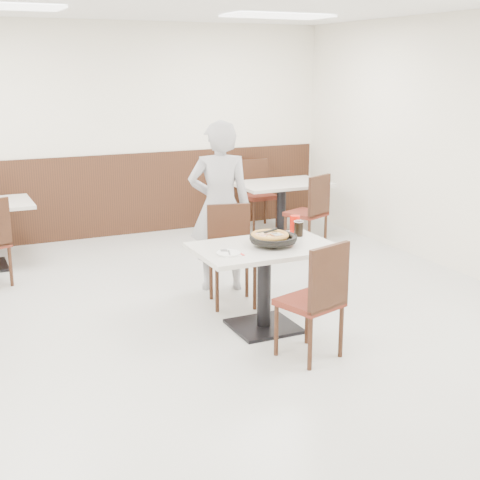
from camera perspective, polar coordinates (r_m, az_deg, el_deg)
name	(u,v)px	position (r m, az deg, el deg)	size (l,w,h in m)	color
floor	(220,320)	(6.10, -1.70, -6.88)	(7.00, 7.00, 0.00)	#A8A8A4
wall_back	(115,131)	(9.04, -10.63, 9.10)	(6.00, 0.04, 2.80)	silver
wainscot_back	(118,195)	(9.14, -10.35, 3.78)	(5.90, 0.03, 1.10)	black
fluo_panel_d	(278,16)	(7.96, 3.25, 18.54)	(1.20, 0.60, 0.02)	white
main_table	(264,288)	(5.81, 2.06, -4.08)	(1.20, 0.80, 0.75)	silver
chair_near	(309,300)	(5.25, 5.94, -5.08)	(0.42, 0.42, 0.95)	black
chair_far	(232,257)	(6.36, -0.66, -1.45)	(0.42, 0.42, 0.95)	black
trivet	(270,243)	(5.73, 2.54, -0.25)	(0.11, 0.11, 0.04)	black
pizza_pan	(273,241)	(5.70, 2.85, -0.08)	(0.39, 0.39, 0.01)	black
pizza	(270,237)	(5.75, 2.55, 0.25)	(0.30, 0.30, 0.02)	gold
pizza_server	(277,234)	(5.71, 3.17, 0.48)	(0.08, 0.10, 0.00)	silver
napkin	(231,254)	(5.44, -0.77, -1.21)	(0.16, 0.16, 0.00)	silver
side_plate	(229,253)	(5.44, -0.98, -1.13)	(0.20, 0.20, 0.01)	white
fork	(229,253)	(5.42, -0.92, -1.10)	(0.01, 0.14, 0.00)	silver
cola_glass	(299,229)	(6.03, 5.02, 0.95)	(0.08, 0.08, 0.13)	black
red_cup	(295,224)	(6.15, 4.70, 1.36)	(0.09, 0.09, 0.16)	red
diner_person	(220,206)	(6.74, -1.74, 2.88)	(0.63, 0.41, 1.73)	#A8A7AC
bg_table_right	(281,210)	(8.88, 3.54, 2.53)	(1.20, 0.80, 0.75)	silver
bg_chair_right_near	(306,212)	(8.36, 5.65, 2.42)	(0.42, 0.42, 0.95)	black
bg_chair_right_far	(260,195)	(9.43, 1.70, 3.89)	(0.42, 0.42, 0.95)	black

